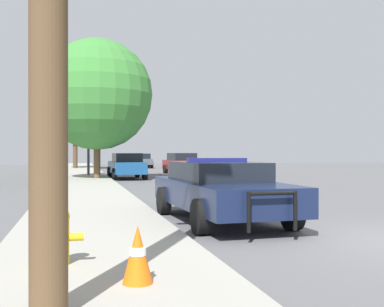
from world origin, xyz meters
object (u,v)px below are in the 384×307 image
tree_sidewalk_mid (97,95)px  car_background_distant (141,160)px  car_background_midblock (127,165)px  traffic_light (113,124)px  car_background_oncoming (182,163)px  tree_sidewalk_far (75,106)px  fire_hydrant (59,234)px  traffic_cone (138,254)px  police_car (220,189)px

tree_sidewalk_mid → car_background_distant: bearing=75.8°
car_background_midblock → tree_sidewalk_mid: size_ratio=0.60×
traffic_light → car_background_oncoming: traffic_light is taller
tree_sidewalk_far → car_background_midblock: bearing=-79.6°
traffic_light → fire_hydrant: bearing=-95.8°
traffic_light → traffic_cone: (-1.58, -25.25, -2.89)m
tree_sidewalk_mid → tree_sidewalk_far: (-1.19, 17.02, 0.89)m
traffic_cone → car_background_distant: bearing=82.4°
car_background_distant → tree_sidewalk_mid: 21.06m
car_background_midblock → car_background_distant: bearing=78.4°
traffic_light → car_background_midblock: 3.64m
police_car → fire_hydrant: 5.24m
car_background_distant → tree_sidewalk_mid: size_ratio=0.60×
tree_sidewalk_far → car_background_distant: bearing=25.9°
fire_hydrant → car_background_distant: (6.39, 40.48, 0.22)m
police_car → car_background_midblock: 17.60m
car_background_midblock → police_car: bearing=-90.6°
fire_hydrant → car_background_midblock: size_ratio=0.16×
fire_hydrant → tree_sidewalk_mid: bearing=86.3°
car_background_distant → car_background_midblock: car_background_midblock is taller
fire_hydrant → tree_sidewalk_mid: (1.33, 20.42, 4.17)m
car_background_midblock → car_background_oncoming: size_ratio=0.98×
police_car → car_background_midblock: (-0.30, 17.60, 0.05)m
traffic_light → tree_sidewalk_far: bearing=99.8°
police_car → fire_hydrant: police_car is taller
tree_sidewalk_far → traffic_cone: tree_sidewalk_far is taller
fire_hydrant → tree_sidewalk_mid: 20.89m
police_car → tree_sidewalk_far: tree_sidewalk_far is taller
traffic_light → traffic_cone: size_ratio=7.10×
fire_hydrant → traffic_cone: size_ratio=1.16×
police_car → car_background_midblock: size_ratio=1.14×
car_background_oncoming → tree_sidewalk_far: bearing=-60.2°
traffic_cone → tree_sidewalk_far: bearing=91.1°
traffic_light → car_background_distant: 17.00m
car_background_midblock → traffic_light: bearing=102.0°
car_background_oncoming → tree_sidewalk_mid: 9.45m
car_background_oncoming → traffic_cone: size_ratio=7.32×
fire_hydrant → car_background_oncoming: car_background_oncoming is taller
tree_sidewalk_mid → traffic_cone: tree_sidewalk_mid is taller
fire_hydrant → traffic_light: size_ratio=0.16×
fire_hydrant → traffic_cone: (0.86, -1.11, -0.07)m
traffic_light → tree_sidewalk_far: tree_sidewalk_far is taller
car_background_distant → tree_sidewalk_far: size_ratio=0.57×
police_car → traffic_cone: 5.71m
car_background_midblock → traffic_cone: car_background_midblock is taller
traffic_cone → tree_sidewalk_mid: bearing=88.8°
fire_hydrant → car_background_distant: size_ratio=0.16×
traffic_light → tree_sidewalk_far: size_ratio=0.57×
car_background_midblock → tree_sidewalk_far: 16.79m
fire_hydrant → tree_sidewalk_mid: size_ratio=0.10×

